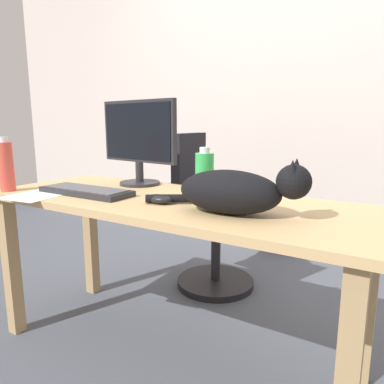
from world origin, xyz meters
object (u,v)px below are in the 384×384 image
at_px(water_bottle, 6,166).
at_px(computer_mouse, 159,199).
at_px(office_chair, 209,220).
at_px(monitor, 138,139).
at_px(cat, 236,191).
at_px(keyboard, 86,191).
at_px(spray_bottle, 205,175).

bearing_deg(water_bottle, computer_mouse, 11.22).
bearing_deg(office_chair, monitor, -102.93).
xyz_separation_m(office_chair, cat, (0.54, -0.81, 0.37)).
bearing_deg(keyboard, spray_bottle, 22.26).
bearing_deg(spray_bottle, keyboard, -157.74).
xyz_separation_m(computer_mouse, water_bottle, (-0.75, -0.15, 0.10)).
relative_size(monitor, cat, 0.78).
bearing_deg(monitor, spray_bottle, -14.77).
distance_m(monitor, keyboard, 0.38).
bearing_deg(water_bottle, cat, 8.09).
bearing_deg(cat, monitor, 155.95).
height_order(monitor, cat, monitor).
distance_m(computer_mouse, water_bottle, 0.77).
bearing_deg(cat, water_bottle, -171.91).
bearing_deg(computer_mouse, office_chair, 105.62).
bearing_deg(computer_mouse, cat, 0.57).
height_order(water_bottle, spray_bottle, water_bottle).
distance_m(monitor, cat, 0.74).
relative_size(monitor, computer_mouse, 4.36).
distance_m(office_chair, cat, 1.04).
relative_size(cat, computer_mouse, 5.58).
relative_size(keyboard, computer_mouse, 4.00).
height_order(office_chair, monitor, monitor).
bearing_deg(water_bottle, keyboard, 20.25).
distance_m(office_chair, spray_bottle, 0.81).
distance_m(keyboard, spray_bottle, 0.53).
relative_size(cat, water_bottle, 2.51).
height_order(keyboard, spray_bottle, spray_bottle).
bearing_deg(computer_mouse, spray_bottle, 62.17).
bearing_deg(spray_bottle, water_bottle, -158.59).
relative_size(monitor, water_bottle, 1.96).
relative_size(monitor, spray_bottle, 2.29).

